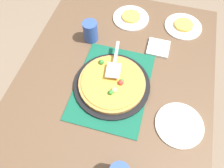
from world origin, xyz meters
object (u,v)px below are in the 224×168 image
plate_far_right (183,26)px  napkin_stack (158,48)px  cup_near (90,31)px  pizza_server (115,62)px  pizza (112,83)px  plate_near_left (131,18)px  plate_side (179,125)px  served_slice_right (184,25)px  served_slice_left (131,16)px  pizza_pan (112,85)px

plate_far_right → napkin_stack: 0.24m
cup_near → pizza_server: cup_near is taller
pizza → plate_near_left: size_ratio=1.50×
plate_side → served_slice_right: size_ratio=2.00×
napkin_stack → pizza: bearing=148.4°
served_slice_left → pizza_server: pizza_server is taller
served_slice_left → cup_near: (-0.22, 0.18, 0.04)m
plate_far_right → served_slice_right: bearing=0.0°
plate_side → plate_far_right: bearing=4.2°
served_slice_right → napkin_stack: size_ratio=0.92×
pizza → plate_far_right: (0.51, -0.30, -0.03)m
pizza_pan → napkin_stack: (0.30, -0.19, -0.01)m
served_slice_left → napkin_stack: 0.28m
plate_near_left → cup_near: cup_near is taller
plate_side → cup_near: size_ratio=1.83×
plate_near_left → plate_side: (-0.61, -0.36, 0.00)m
pizza → plate_near_left: pizza is taller
pizza_pan → plate_near_left: (0.50, 0.02, -0.01)m
pizza_pan → plate_near_left: pizza_pan is taller
pizza → plate_near_left: bearing=1.8°
pizza → pizza_server: (0.10, 0.01, 0.04)m
pizza → plate_near_left: 0.50m
served_slice_right → plate_far_right: bearing=0.0°
pizza_server → served_slice_right: bearing=-37.5°
plate_side → pizza_server: size_ratio=0.94×
pizza → pizza_server: bearing=7.5°
plate_near_left → pizza_server: bearing=-179.6°
plate_side → pizza_pan: bearing=71.3°
pizza → served_slice_left: bearing=1.8°
served_slice_left → cup_near: bearing=140.4°
pizza → plate_side: (-0.12, -0.35, -0.03)m
pizza_pan → cup_near: size_ratio=3.17×
pizza_pan → pizza_server: size_ratio=1.63×
plate_far_right → pizza_server: 0.52m
served_slice_left → pizza_server: (-0.40, -0.00, 0.05)m
plate_side → plate_near_left: bearing=30.7°
plate_far_right → pizza_server: (-0.41, 0.32, 0.06)m
plate_far_right → pizza_server: size_ratio=0.94×
pizza → pizza_server: pizza_server is taller
plate_near_left → napkin_stack: size_ratio=1.83×
pizza → cup_near: (0.27, 0.20, 0.03)m
plate_near_left → pizza_server: (-0.40, -0.00, 0.06)m
plate_far_right → cup_near: bearing=115.1°
plate_far_right → plate_side: (-0.63, -0.05, 0.00)m
plate_far_right → served_slice_left: (-0.01, 0.32, 0.01)m
served_slice_left → plate_far_right: bearing=-87.7°
plate_near_left → served_slice_right: (0.01, -0.32, 0.01)m
plate_far_right → plate_side: size_ratio=1.00×
plate_far_right → served_slice_left: bearing=92.3°
pizza → plate_far_right: 0.59m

